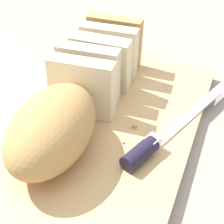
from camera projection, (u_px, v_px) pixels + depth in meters
ground_plane at (112, 136)px, 0.53m from camera, size 3.00×3.00×0.00m
cutting_board at (112, 131)px, 0.53m from camera, size 0.45×0.25×0.02m
bread_loaf at (77, 95)px, 0.51m from camera, size 0.37×0.13×0.10m
bread_knife at (153, 143)px, 0.48m from camera, size 0.27×0.11×0.02m
crumb_near_knife at (64, 140)px, 0.49m from camera, size 0.01×0.01×0.01m
crumb_near_loaf at (134, 126)px, 0.52m from camera, size 0.01×0.01×0.01m
crumb_stray_left at (124, 143)px, 0.49m from camera, size 0.00×0.00×0.00m
crumb_stray_right at (63, 147)px, 0.48m from camera, size 0.01×0.01×0.01m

